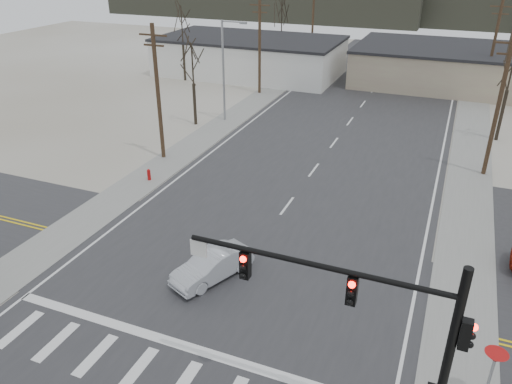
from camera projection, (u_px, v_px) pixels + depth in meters
ground at (235, 277)px, 24.92m from camera, size 140.00×140.00×0.00m
main_road at (317, 165)px, 37.32m from camera, size 18.00×110.00×0.05m
cross_road at (235, 276)px, 24.91m from camera, size 90.00×10.00×0.04m
sidewalk_left at (219, 127)px, 45.04m from camera, size 3.00×90.00×0.06m
sidewalk_right at (470, 162)px, 37.88m from camera, size 3.00×90.00×0.06m
traffic_signal_mast at (385, 323)px, 15.02m from camera, size 8.95×0.43×7.20m
fire_hydrant at (149, 175)px, 34.78m from camera, size 0.24×0.24×0.87m
yield_sign at (495, 359)px, 17.21m from camera, size 0.80×0.80×2.35m
building_left_far at (250, 56)px, 62.42m from camera, size 22.30×12.30×4.50m
building_right_far at (473, 67)px, 56.99m from camera, size 26.30×14.30×4.30m
upole_left_b at (158, 91)px, 36.39m from camera, size 2.20×0.30×10.00m
upole_left_c at (260, 45)px, 52.95m from camera, size 2.20×0.30×10.00m
upole_left_d at (313, 20)px, 69.50m from camera, size 2.20×0.30×10.00m
upole_right_a at (499, 104)px, 33.59m from camera, size 2.20×0.30×10.00m
upole_right_b at (493, 47)px, 51.80m from camera, size 2.20×0.30×10.00m
streetlight_main at (225, 66)px, 44.50m from camera, size 2.40×0.25×9.00m
tree_left_near at (193, 67)px, 43.52m from camera, size 3.30×3.30×7.35m
tree_right_mid at (512, 69)px, 39.56m from camera, size 3.74×3.74×8.33m
tree_left_far at (282, 17)px, 64.91m from camera, size 3.96×3.96×8.82m
tree_left_mid at (182, 26)px, 57.68m from camera, size 3.96×3.96×8.82m
hill_left at (262, 0)px, 111.32m from camera, size 70.00×18.00×7.00m
hill_center at (507, 2)px, 97.30m from camera, size 80.00×18.00×9.00m
sedan_crossing at (212, 265)px, 24.47m from camera, size 3.13×4.59×1.43m
car_far_a at (406, 82)px, 56.69m from camera, size 1.93×4.57×1.32m
car_far_b at (368, 46)px, 76.44m from camera, size 2.08×3.89×1.26m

